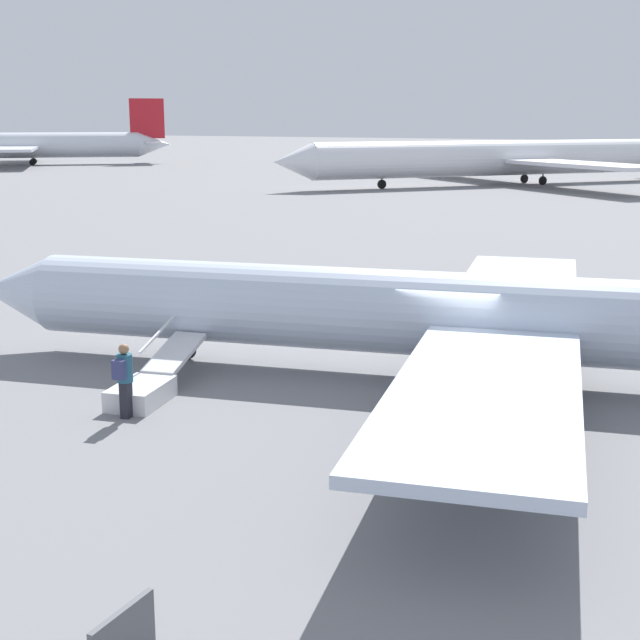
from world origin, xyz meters
TOP-DOWN VIEW (x-y plane):
  - ground_plane at (0.00, 0.00)m, footprint 600.00×600.00m
  - airplane_main at (-0.81, -0.25)m, footprint 28.45×22.23m
  - airplane_far_center at (105.31, -71.60)m, footprint 38.38×39.51m
  - airplane_far_right at (25.14, -70.77)m, footprint 36.10×45.16m
  - boarding_stairs at (5.75, 5.57)m, footprint 2.15×4.13m
  - passenger at (5.19, 6.90)m, footprint 0.42×0.57m

SIDE VIEW (x-z plane):
  - ground_plane at x=0.00m, z-range 0.00..0.00m
  - boarding_stairs at x=5.75m, z-range -0.41..1.12m
  - passenger at x=5.19m, z-range 0.13..1.87m
  - airplane_main at x=-0.81m, z-range -1.18..4.68m
  - airplane_far_right at x=25.14m, z-range -1.94..7.63m
  - airplane_far_center at x=105.31m, z-range -2.05..8.06m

